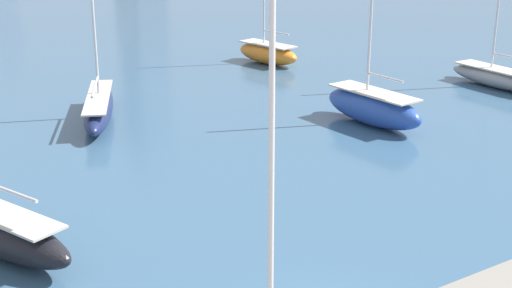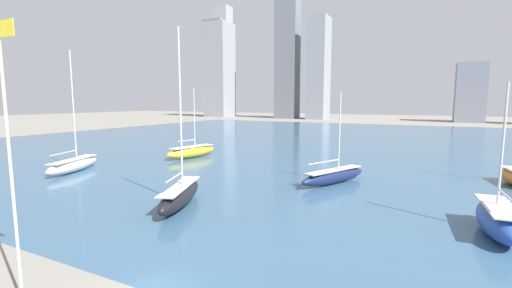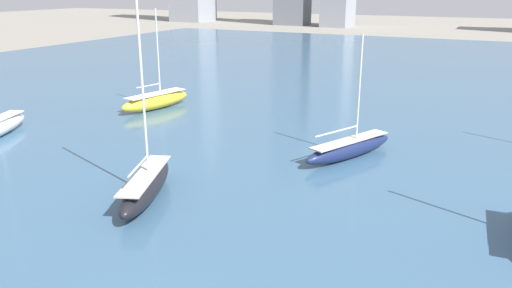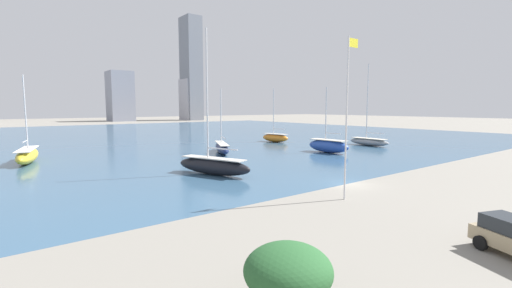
# 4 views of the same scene
# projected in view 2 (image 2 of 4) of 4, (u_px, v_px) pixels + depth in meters

# --- Properties ---
(harbor_water) EXTENTS (180.00, 140.00, 0.00)m
(harbor_water) POSITION_uv_depth(u_px,v_px,m) (370.00, 143.00, 79.20)
(harbor_water) COLOR #385B7A
(harbor_water) RESTS_ON ground_plane
(flag_pole) EXTENTS (1.24, 0.14, 13.23)m
(flag_pole) POSITION_uv_depth(u_px,v_px,m) (10.00, 158.00, 15.46)
(flag_pole) COLOR silver
(flag_pole) RESTS_ON ground_plane
(distant_city_skyline) EXTENTS (185.77, 23.18, 67.20)m
(distant_city_skyline) POSITION_uv_depth(u_px,v_px,m) (308.00, 68.00, 186.69)
(distant_city_skyline) COLOR slate
(distant_city_skyline) RESTS_ON ground_plane
(sailboat_blue) EXTENTS (2.99, 8.04, 11.00)m
(sailboat_blue) POSITION_uv_depth(u_px,v_px,m) (498.00, 220.00, 24.60)
(sailboat_blue) COLOR #284CA8
(sailboat_blue) RESTS_ON harbor_water
(sailboat_navy) EXTENTS (6.12, 10.64, 10.74)m
(sailboat_navy) POSITION_uv_depth(u_px,v_px,m) (334.00, 176.00, 40.35)
(sailboat_navy) COLOR #19234C
(sailboat_navy) RESTS_ON harbor_water
(sailboat_yellow) EXTENTS (4.34, 10.53, 12.02)m
(sailboat_yellow) POSITION_uv_depth(u_px,v_px,m) (192.00, 152.00, 58.94)
(sailboat_yellow) COLOR yellow
(sailboat_yellow) RESTS_ON harbor_water
(sailboat_white) EXTENTS (5.34, 10.42, 16.51)m
(sailboat_white) POSITION_uv_depth(u_px,v_px,m) (73.00, 164.00, 47.03)
(sailboat_white) COLOR white
(sailboat_white) RESTS_ON harbor_water
(sailboat_black) EXTENTS (5.41, 9.97, 16.28)m
(sailboat_black) POSITION_uv_depth(u_px,v_px,m) (180.00, 194.00, 31.62)
(sailboat_black) COLOR black
(sailboat_black) RESTS_ON harbor_water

